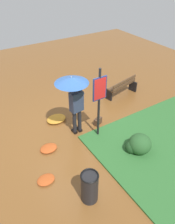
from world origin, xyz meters
name	(u,v)px	position (x,y,z in m)	size (l,w,h in m)	color
ground_plane	(72,132)	(0.00, 0.00, 0.00)	(18.00, 18.00, 0.00)	brown
person_with_umbrella	(74,91)	(-0.06, 0.11, 1.55)	(0.96, 0.96, 2.04)	black
info_sign_post	(99,96)	(-0.62, 0.58, 1.44)	(0.44, 0.07, 2.30)	black
handbag	(98,121)	(-0.93, 0.11, 0.13)	(0.33, 0.24, 0.37)	#4C3323
park_bench	(122,87)	(-2.81, -0.94, 0.40)	(1.42, 0.66, 0.75)	black
trash_bin	(90,187)	(0.82, 2.32, 0.42)	(0.42, 0.42, 0.83)	black
shrub_cluster	(138,144)	(-1.18, 1.78, 0.28)	(0.72, 0.66, 0.59)	#285628
leaf_pile_near_person	(56,119)	(0.18, -0.82, 0.07)	(0.67, 0.54, 0.15)	#C68428
leaf_pile_by_bench	(49,148)	(0.98, 0.34, 0.06)	(0.51, 0.41, 0.11)	#B74C1E
leaf_pile_far_path	(46,180)	(1.50, 1.32, 0.05)	(0.46, 0.37, 0.10)	#B74C1E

